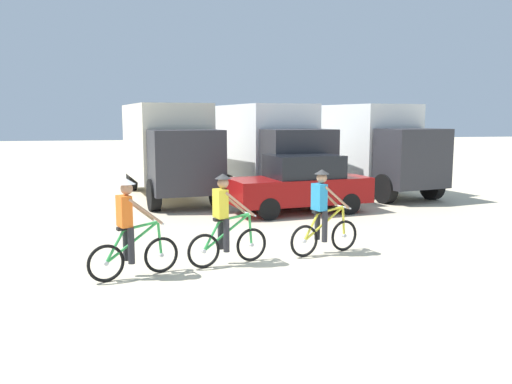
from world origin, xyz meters
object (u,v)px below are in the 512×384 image
object	(u,v)px
box_truck_white_box	(363,144)
cyclist_cowboy_hat	(225,223)
box_truck_avon_van	(268,144)
sedan_parked	(300,184)
box_truck_cream_rv	(168,146)
cyclist_near_camera	(323,215)
cyclist_orange_shirt	(130,232)

from	to	relation	value
box_truck_white_box	cyclist_cowboy_hat	xyz separation A→B (m)	(-6.87, -9.22, -1.03)
box_truck_avon_van	cyclist_cowboy_hat	xyz separation A→B (m)	(-3.11, -9.40, -1.03)
box_truck_white_box	sedan_parked	distance (m)	5.52
box_truck_cream_rv	cyclist_near_camera	bearing A→B (deg)	-72.92
cyclist_cowboy_hat	cyclist_near_camera	world-z (taller)	same
cyclist_orange_shirt	cyclist_near_camera	world-z (taller)	same
box_truck_cream_rv	cyclist_cowboy_hat	distance (m)	9.43
cyclist_near_camera	box_truck_cream_rv	bearing A→B (deg)	107.08
box_truck_white_box	cyclist_near_camera	world-z (taller)	box_truck_white_box
box_truck_white_box	cyclist_cowboy_hat	size ratio (longest dim) A/B	3.89
box_truck_avon_van	sedan_parked	size ratio (longest dim) A/B	1.59
box_truck_white_box	cyclist_near_camera	bearing A→B (deg)	-118.16
box_truck_cream_rv	box_truck_avon_van	world-z (taller)	same
cyclist_orange_shirt	box_truck_white_box	bearing A→B (deg)	48.17
box_truck_cream_rv	cyclist_near_camera	xyz separation A→B (m)	(2.75, -8.97, -1.03)
cyclist_near_camera	box_truck_white_box	bearing A→B (deg)	61.84
box_truck_white_box	cyclist_orange_shirt	xyz separation A→B (m)	(-8.67, -9.68, -1.03)
box_truck_white_box	sedan_parked	size ratio (longest dim) A/B	1.61
cyclist_orange_shirt	cyclist_near_camera	bearing A→B (deg)	12.30
box_truck_avon_van	sedan_parked	xyz separation A→B (m)	(0.02, -4.13, -0.99)
box_truck_avon_van	box_truck_cream_rv	bearing A→B (deg)	-179.34
box_truck_white_box	sedan_parked	bearing A→B (deg)	-133.40
box_truck_cream_rv	cyclist_cowboy_hat	world-z (taller)	box_truck_cream_rv
box_truck_white_box	cyclist_orange_shirt	size ratio (longest dim) A/B	3.89
box_truck_cream_rv	cyclist_cowboy_hat	bearing A→B (deg)	-86.26
sedan_parked	cyclist_near_camera	size ratio (longest dim) A/B	2.42
cyclist_near_camera	cyclist_cowboy_hat	bearing A→B (deg)	-169.64
cyclist_cowboy_hat	cyclist_near_camera	distance (m)	2.18
box_truck_cream_rv	cyclist_cowboy_hat	size ratio (longest dim) A/B	3.85
cyclist_orange_shirt	cyclist_cowboy_hat	bearing A→B (deg)	14.56
box_truck_white_box	sedan_parked	world-z (taller)	box_truck_white_box
cyclist_orange_shirt	cyclist_cowboy_hat	world-z (taller)	same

